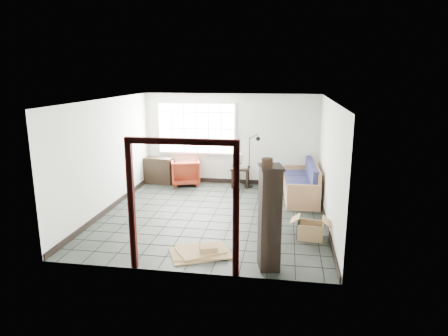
% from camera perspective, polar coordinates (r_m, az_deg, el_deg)
% --- Properties ---
extents(ground, '(5.50, 5.50, 0.00)m').
position_cam_1_polar(ground, '(9.20, -1.45, -6.67)').
color(ground, black).
rests_on(ground, ground).
extents(room_shell, '(5.02, 5.52, 2.61)m').
position_cam_1_polar(room_shell, '(8.80, -1.48, 3.72)').
color(room_shell, silver).
rests_on(room_shell, ground).
extents(window_panel, '(2.32, 0.08, 1.52)m').
position_cam_1_polar(window_panel, '(11.60, -3.96, 5.66)').
color(window_panel, silver).
rests_on(window_panel, ground).
extents(doorway_trim, '(1.80, 0.08, 2.20)m').
position_cam_1_polar(doorway_trim, '(6.27, -5.98, -3.16)').
color(doorway_trim, '#390F0D').
rests_on(doorway_trim, ground).
extents(futon_sofa, '(0.89, 2.13, 0.93)m').
position_cam_1_polar(futon_sofa, '(10.51, 11.22, -2.44)').
color(futon_sofa, '#936542').
rests_on(futon_sofa, ground).
extents(armchair, '(0.97, 0.94, 0.81)m').
position_cam_1_polar(armchair, '(11.60, -5.54, -0.38)').
color(armchair, maroon).
rests_on(armchair, ground).
extents(side_table, '(0.52, 0.52, 0.57)m').
position_cam_1_polar(side_table, '(11.30, 2.34, -0.39)').
color(side_table, black).
rests_on(side_table, ground).
extents(table_lamp, '(0.32, 0.32, 0.39)m').
position_cam_1_polar(table_lamp, '(11.18, 2.18, 1.42)').
color(table_lamp, black).
rests_on(table_lamp, side_table).
extents(projector, '(0.32, 0.29, 0.10)m').
position_cam_1_polar(projector, '(11.20, 2.57, 0.27)').
color(projector, silver).
rests_on(projector, side_table).
extents(floor_lamp, '(0.46, 0.30, 1.52)m').
position_cam_1_polar(floor_lamp, '(11.18, 4.20, 1.26)').
color(floor_lamp, black).
rests_on(floor_lamp, ground).
extents(console_shelf, '(1.01, 0.46, 0.76)m').
position_cam_1_polar(console_shelf, '(11.85, -9.62, -0.33)').
color(console_shelf, black).
rests_on(console_shelf, ground).
extents(tall_shelf, '(0.46, 0.54, 1.74)m').
position_cam_1_polar(tall_shelf, '(6.56, 6.53, -6.97)').
color(tall_shelf, black).
rests_on(tall_shelf, ground).
extents(pot, '(0.21, 0.21, 0.13)m').
position_cam_1_polar(pot, '(6.25, 6.19, 0.81)').
color(pot, black).
rests_on(pot, tall_shelf).
extents(open_box, '(0.82, 0.47, 0.44)m').
position_cam_1_polar(open_box, '(8.07, 12.24, -8.72)').
color(open_box, '#957548').
rests_on(open_box, ground).
extents(cardboard_pile, '(1.27, 1.12, 0.15)m').
position_cam_1_polar(cardboard_pile, '(7.33, -3.23, -11.80)').
color(cardboard_pile, '#957548').
rests_on(cardboard_pile, ground).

